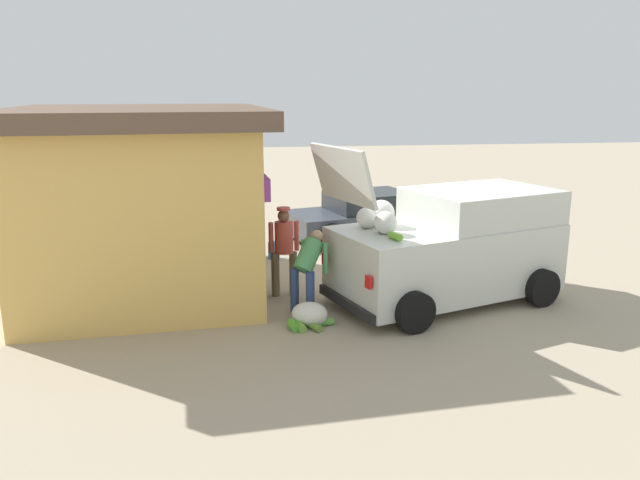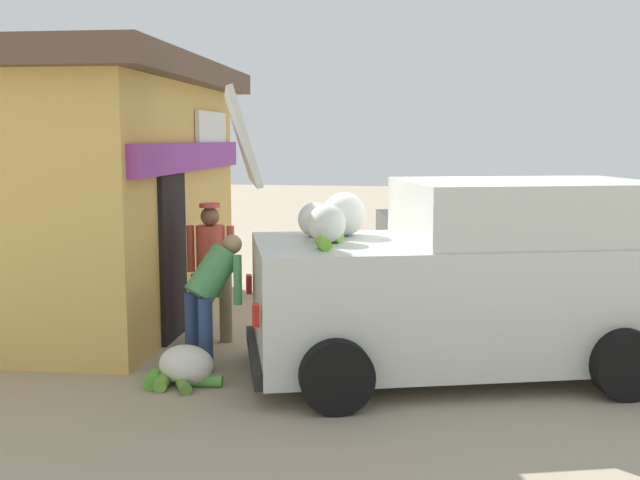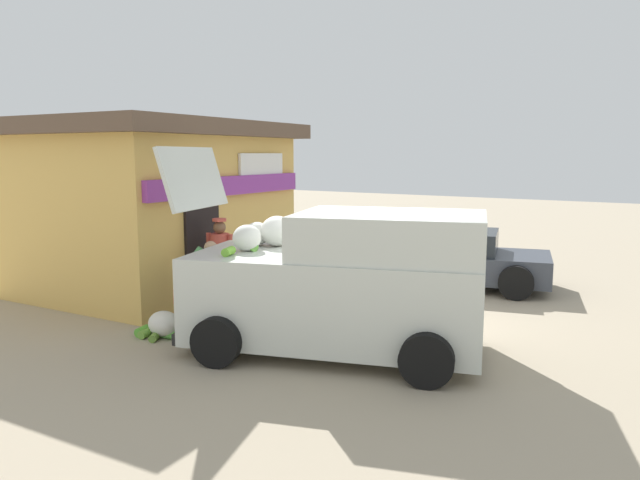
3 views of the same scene
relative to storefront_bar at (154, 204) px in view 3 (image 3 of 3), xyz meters
name	(u,v)px [view 3 (image 3 of 3)]	position (x,y,z in m)	size (l,w,h in m)	color
ground_plane	(380,333)	(-0.39, -5.56, -1.76)	(60.00, 60.00, 0.00)	tan
storefront_bar	(154,204)	(0.00, 0.00, 0.00)	(5.63, 4.92, 3.44)	#E0B259
delivery_van	(345,283)	(-1.46, -5.54, -0.76)	(3.22, 4.66, 2.89)	silver
parked_sedan	(448,259)	(3.52, -5.14, -1.19)	(2.91, 4.43, 1.19)	#383D47
vendor_standing	(220,259)	(-0.78, -2.57, -0.80)	(0.38, 0.57, 1.67)	#726047
customer_bending	(195,276)	(-1.72, -2.89, -0.92)	(0.67, 0.67, 1.41)	navy
unloaded_banana_pile	(162,325)	(-2.39, -2.82, -1.58)	(0.70, 0.78, 0.39)	silver
paint_bucket	(303,276)	(1.80, -2.56, -1.56)	(0.26, 0.26, 0.39)	blue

